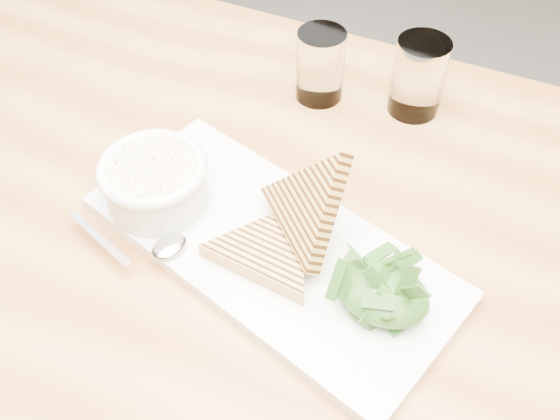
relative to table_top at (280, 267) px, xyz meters
The scene contains 14 objects.
table_top is the anchor object (origin of this frame).
table_leg_bl 0.81m from the table_top, 147.41° to the left, with size 0.06×0.06×0.72m, color #B27C42.
platter 0.03m from the table_top, behind, with size 0.42×0.19×0.02m, color white.
soup_bowl 0.17m from the table_top, behind, with size 0.11×0.11×0.05m, color white.
soup 0.18m from the table_top, behind, with size 0.10×0.10×0.01m, color beige.
bowl_rim 0.18m from the table_top, behind, with size 0.12×0.12×0.01m, color white.
sandwich_flat 0.05m from the table_top, 104.40° to the right, with size 0.15×0.15×0.02m, color #C69447, non-canonical shape.
sandwich_lean 0.09m from the table_top, 61.39° to the left, with size 0.15×0.15×0.08m, color #C69447, non-canonical shape.
salad_base 0.13m from the table_top, ahead, with size 0.10×0.08×0.04m, color #163812.
arugula_pile 0.14m from the table_top, ahead, with size 0.11×0.10×0.05m, color #3F7523, non-canonical shape.
spoon_bowl 0.13m from the table_top, 146.97° to the right, with size 0.03×0.04×0.01m, color silver.
spoon_handle 0.20m from the table_top, 151.32° to the right, with size 0.10×0.01×0.00m, color silver.
glass_near 0.29m from the table_top, 110.49° to the left, with size 0.06×0.06×0.10m, color white.
glass_far 0.32m from the table_top, 85.73° to the left, with size 0.07×0.07×0.10m, color white.
Camera 1 is at (0.34, -0.35, 1.30)m, focal length 40.00 mm.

